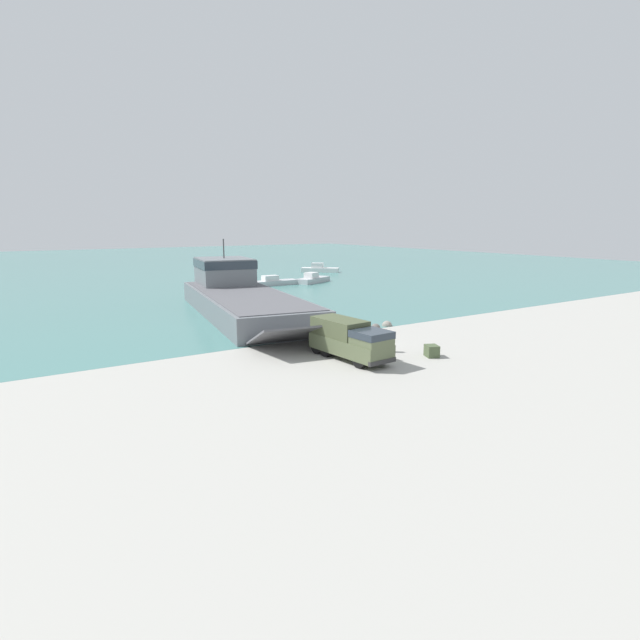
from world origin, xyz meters
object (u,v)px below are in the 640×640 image
(military_truck, at_px, (350,339))
(moored_boat_c, at_px, (320,269))
(moored_boat_a, at_px, (313,279))
(mooring_bollard, at_px, (342,330))
(cargo_crate, at_px, (432,351))
(soldier_on_ramp, at_px, (385,338))
(landing_craft, at_px, (239,294))
(moored_boat_b, at_px, (273,282))

(military_truck, height_order, moored_boat_c, military_truck)
(moored_boat_a, relative_size, moored_boat_c, 1.04)
(mooring_bollard, height_order, cargo_crate, cargo_crate)
(military_truck, distance_m, soldier_on_ramp, 3.65)
(moored_boat_a, bearing_deg, cargo_crate, -47.51)
(military_truck, distance_m, moored_boat_a, 49.14)
(soldier_on_ramp, distance_m, moored_boat_c, 65.89)
(landing_craft, height_order, moored_boat_b, landing_craft)
(soldier_on_ramp, bearing_deg, moored_boat_c, 96.65)
(soldier_on_ramp, xyz_separation_m, moored_boat_c, (31.19, 58.03, -0.42))
(military_truck, relative_size, mooring_bollard, 9.42)
(moored_boat_a, height_order, cargo_crate, moored_boat_a)
(moored_boat_c, relative_size, mooring_bollard, 9.55)
(moored_boat_c, bearing_deg, mooring_bollard, 10.59)
(mooring_bollard, bearing_deg, cargo_crate, -82.27)
(landing_craft, relative_size, moored_boat_a, 4.48)
(soldier_on_ramp, distance_m, cargo_crate, 3.70)
(military_truck, distance_m, mooring_bollard, 8.27)
(military_truck, bearing_deg, mooring_bollard, 144.72)
(cargo_crate, bearing_deg, moored_boat_a, 68.53)
(military_truck, distance_m, cargo_crate, 6.33)
(moored_boat_b, bearing_deg, mooring_bollard, -17.20)
(soldier_on_ramp, distance_m, moored_boat_a, 47.24)
(soldier_on_ramp, relative_size, moored_boat_c, 0.25)
(moored_boat_a, relative_size, moored_boat_b, 0.93)
(military_truck, relative_size, moored_boat_b, 0.88)
(landing_craft, relative_size, moored_boat_b, 4.17)
(soldier_on_ramp, height_order, moored_boat_c, moored_boat_c)
(mooring_bollard, relative_size, cargo_crate, 0.73)
(landing_craft, height_order, moored_boat_c, landing_craft)
(moored_boat_c, bearing_deg, moored_boat_a, 5.08)
(landing_craft, xyz_separation_m, military_truck, (-1.50, -23.32, -0.45))
(soldier_on_ramp, relative_size, cargo_crate, 1.71)
(landing_craft, bearing_deg, moored_boat_b, 63.25)
(moored_boat_b, distance_m, mooring_bollard, 38.44)
(moored_boat_b, xyz_separation_m, mooring_bollard, (-11.98, -36.52, -0.12))
(moored_boat_c, height_order, mooring_bollard, moored_boat_c)
(soldier_on_ramp, bearing_deg, cargo_crate, -22.24)
(landing_craft, bearing_deg, moored_boat_a, 51.15)
(moored_boat_c, bearing_deg, landing_craft, -2.22)
(military_truck, xyz_separation_m, moored_boat_b, (16.24, 43.52, -1.00))
(moored_boat_b, xyz_separation_m, cargo_crate, (-10.66, -46.30, -0.09))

